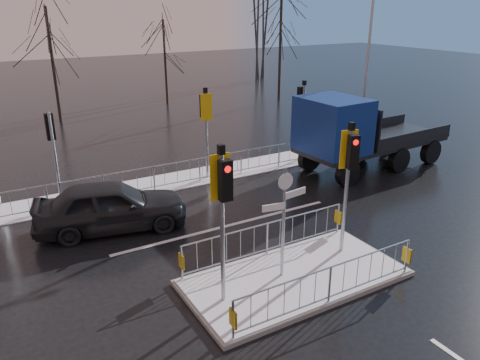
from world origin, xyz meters
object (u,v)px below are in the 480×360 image
car_far_lane (111,206)px  flatbed_truck (350,133)px  traffic_island (295,267)px  street_lamp_right (369,61)px

car_far_lane → flatbed_truck: size_ratio=0.65×
car_far_lane → traffic_island: bearing=-135.5°
car_far_lane → flatbed_truck: flatbed_truck is taller
car_far_lane → street_lamp_right: bearing=-64.9°
traffic_island → car_far_lane: bearing=121.3°
traffic_island → street_lamp_right: street_lamp_right is taller
traffic_island → flatbed_truck: size_ratio=0.80×
car_far_lane → street_lamp_right: 14.70m
flatbed_truck → car_far_lane: bearing=-178.7°
traffic_island → flatbed_truck: 9.30m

